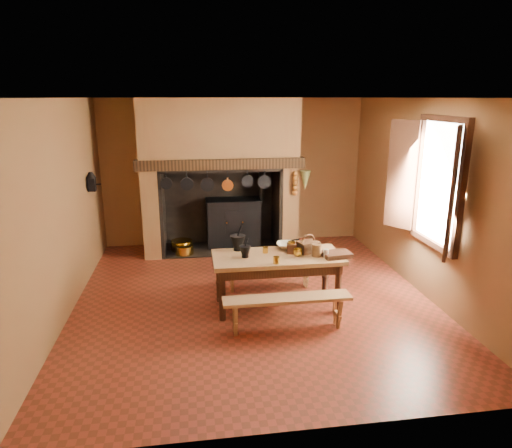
{
  "coord_description": "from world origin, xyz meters",
  "views": [
    {
      "loc": [
        -0.83,
        -6.01,
        2.81
      ],
      "look_at": [
        0.08,
        0.3,
        1.03
      ],
      "focal_mm": 32.0,
      "sensor_mm": 36.0,
      "label": 1
    }
  ],
  "objects": [
    {
      "name": "mixing_bowl",
      "position": [
        0.48,
        -0.02,
        0.79
      ],
      "size": [
        0.35,
        0.35,
        0.07
      ],
      "primitive_type": "imported",
      "rotation": [
        0.0,
        0.0,
        -0.17
      ],
      "color": "beige",
      "rests_on": "work_table"
    },
    {
      "name": "coffee_grinder",
      "position": [
        0.5,
        -0.23,
        0.83
      ],
      "size": [
        0.19,
        0.15,
        0.2
      ],
      "rotation": [
        0.0,
        0.0,
        -0.2
      ],
      "color": "#371D11",
      "rests_on": "work_table"
    },
    {
      "name": "onion_string",
      "position": [
        1.0,
        1.79,
        1.33
      ],
      "size": [
        0.12,
        0.1,
        0.46
      ],
      "primitive_type": null,
      "color": "#9E5B1D",
      "rests_on": "chimney_breast"
    },
    {
      "name": "hanging_pans",
      "position": [
        -0.34,
        1.81,
        1.36
      ],
      "size": [
        1.92,
        0.29,
        0.27
      ],
      "color": "black",
      "rests_on": "chimney_breast"
    },
    {
      "name": "wall_right",
      "position": [
        2.5,
        0.0,
        1.4
      ],
      "size": [
        0.02,
        5.5,
        2.8
      ],
      "primitive_type": "cube",
      "color": "brown",
      "rests_on": "floor"
    },
    {
      "name": "hearth_pans",
      "position": [
        -1.05,
        2.22,
        0.09
      ],
      "size": [
        0.51,
        0.62,
        0.2
      ],
      "color": "gold",
      "rests_on": "floor"
    },
    {
      "name": "brass_cup",
      "position": [
        0.55,
        -0.37,
        0.8
      ],
      "size": [
        0.16,
        0.16,
        0.1
      ],
      "primitive_type": "imported",
      "rotation": [
        0.0,
        0.0,
        -0.34
      ],
      "color": "gold",
      "rests_on": "work_table"
    },
    {
      "name": "stoneware_crock",
      "position": [
        0.8,
        -0.41,
        0.84
      ],
      "size": [
        0.16,
        0.16,
        0.17
      ],
      "primitive_type": "cylinder",
      "rotation": [
        0.0,
        0.0,
        0.2
      ],
      "color": "brown",
      "rests_on": "work_table"
    },
    {
      "name": "mortar_small",
      "position": [
        -0.15,
        -0.33,
        0.84
      ],
      "size": [
        0.16,
        0.16,
        0.27
      ],
      "rotation": [
        0.0,
        0.0,
        -0.14
      ],
      "color": "black",
      "rests_on": "work_table"
    },
    {
      "name": "herb_bunch",
      "position": [
        1.18,
        1.79,
        1.38
      ],
      "size": [
        0.2,
        0.2,
        0.35
      ],
      "primitive_type": "cone",
      "rotation": [
        3.14,
        0.0,
        0.0
      ],
      "color": "brown",
      "rests_on": "chimney_breast"
    },
    {
      "name": "wicker_basket",
      "position": [
        0.72,
        -0.24,
        0.84
      ],
      "size": [
        0.32,
        0.28,
        0.26
      ],
      "rotation": [
        0.0,
        0.0,
        0.36
      ],
      "color": "#513018",
      "rests_on": "work_table"
    },
    {
      "name": "mortar_large",
      "position": [
        -0.22,
        -0.02,
        0.87
      ],
      "size": [
        0.21,
        0.21,
        0.36
      ],
      "rotation": [
        0.0,
        0.0,
        -0.1
      ],
      "color": "black",
      "rests_on": "work_table"
    },
    {
      "name": "back_wall",
      "position": [
        0.0,
        2.75,
        1.4
      ],
      "size": [
        5.0,
        0.02,
        2.8
      ],
      "primitive_type": "cube",
      "color": "brown",
      "rests_on": "floor"
    },
    {
      "name": "ceiling",
      "position": [
        0.0,
        0.0,
        2.8
      ],
      "size": [
        5.5,
        5.5,
        0.0
      ],
      "primitive_type": "plane",
      "rotation": [
        3.14,
        0.0,
        0.0
      ],
      "color": "silver",
      "rests_on": "back_wall"
    },
    {
      "name": "brass_mug_a",
      "position": [
        0.21,
        -0.62,
        0.8
      ],
      "size": [
        0.08,
        0.08,
        0.09
      ],
      "primitive_type": "cylinder",
      "rotation": [
        0.0,
        0.0,
        0.03
      ],
      "color": "gold",
      "rests_on": "work_table"
    },
    {
      "name": "work_table",
      "position": [
        0.28,
        -0.31,
        0.63
      ],
      "size": [
        1.74,
        0.77,
        0.75
      ],
      "color": "tan",
      "rests_on": "floor"
    },
    {
      "name": "bench_back",
      "position": [
        0.28,
        0.29,
        0.29
      ],
      "size": [
        1.39,
        0.24,
        0.39
      ],
      "color": "tan",
      "rests_on": "floor"
    },
    {
      "name": "chimney_breast",
      "position": [
        -0.3,
        2.31,
        1.81
      ],
      "size": [
        2.95,
        0.96,
        2.8
      ],
      "color": "brown",
      "rests_on": "floor"
    },
    {
      "name": "wooden_tray",
      "position": [
        1.05,
        -0.48,
        0.78
      ],
      "size": [
        0.4,
        0.31,
        0.06
      ],
      "primitive_type": "cube",
      "rotation": [
        0.0,
        0.0,
        0.13
      ],
      "color": "#371D11",
      "rests_on": "work_table"
    },
    {
      "name": "brass_mug_b",
      "position": [
        0.14,
        -0.19,
        0.8
      ],
      "size": [
        0.09,
        0.09,
        0.08
      ],
      "primitive_type": "cylinder",
      "rotation": [
        0.0,
        0.0,
        -0.32
      ],
      "color": "gold",
      "rests_on": "work_table"
    },
    {
      "name": "wall_coffee_mill",
      "position": [
        -2.42,
        1.55,
        1.52
      ],
      "size": [
        0.23,
        0.16,
        0.31
      ],
      "color": "black",
      "rests_on": "wall_left"
    },
    {
      "name": "glass_jar",
      "position": [
        0.9,
        -0.52,
        0.82
      ],
      "size": [
        0.08,
        0.08,
        0.12
      ],
      "primitive_type": "cylinder",
      "rotation": [
        0.0,
        0.0,
        -0.16
      ],
      "color": "beige",
      "rests_on": "work_table"
    },
    {
      "name": "floor",
      "position": [
        0.0,
        0.0,
        0.0
      ],
      "size": [
        5.5,
        5.5,
        0.0
      ],
      "primitive_type": "plane",
      "color": "maroon",
      "rests_on": "ground"
    },
    {
      "name": "iron_range",
      "position": [
        -0.04,
        2.45,
        0.48
      ],
      "size": [
        1.12,
        0.55,
        1.6
      ],
      "color": "black",
      "rests_on": "floor"
    },
    {
      "name": "window",
      "position": [
        2.35,
        -0.4,
        1.7
      ],
      "size": [
        0.39,
        1.75,
        1.76
      ],
      "color": "white",
      "rests_on": "wall_right"
    },
    {
      "name": "bench_front",
      "position": [
        0.28,
        -0.98,
        0.33
      ],
      "size": [
        1.59,
        0.28,
        0.45
      ],
      "color": "tan",
      "rests_on": "floor"
    },
    {
      "name": "wall_front",
      "position": [
        0.0,
        -2.75,
        1.4
      ],
      "size": [
        5.0,
        0.02,
        2.8
      ],
      "primitive_type": "cube",
      "color": "brown",
      "rests_on": "floor"
    },
    {
      "name": "wall_left",
      "position": [
        -2.5,
        0.0,
        1.4
      ],
      "size": [
        0.02,
        5.5,
        2.8
      ],
      "primitive_type": "cube",
      "color": "brown",
      "rests_on": "floor"
    }
  ]
}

